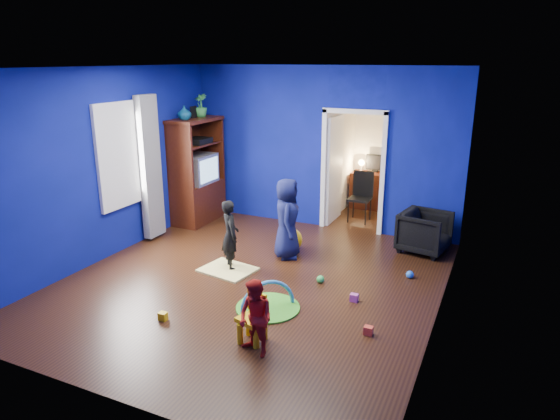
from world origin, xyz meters
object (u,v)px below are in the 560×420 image
at_px(toddler_red, 256,318).
at_px(tv_armoire, 197,171).
at_px(vase, 184,113).
at_px(hopper_ball, 290,240).
at_px(play_mat, 268,308).
at_px(child_black, 230,235).
at_px(crt_tv, 199,169).
at_px(child_navy, 287,219).
at_px(armchair, 425,232).
at_px(study_desk, 373,191).
at_px(kid_chair, 252,321).
at_px(folding_chair, 360,198).

height_order(toddler_red, tv_armoire, tv_armoire).
xyz_separation_m(vase, hopper_ball, (2.24, -0.43, -1.89)).
bearing_deg(toddler_red, play_mat, 127.64).
relative_size(tv_armoire, play_mat, 2.43).
height_order(child_black, crt_tv, crt_tv).
xyz_separation_m(vase, play_mat, (2.77, -2.33, -2.07)).
bearing_deg(hopper_ball, child_navy, -78.69).
bearing_deg(child_black, child_navy, -80.84).
bearing_deg(child_black, armchair, -96.67).
relative_size(child_navy, study_desk, 1.44).
height_order(tv_armoire, hopper_ball, tv_armoire).
xyz_separation_m(armchair, study_desk, (-1.39, 2.06, 0.04)).
xyz_separation_m(toddler_red, play_mat, (-0.33, 0.95, -0.41)).
bearing_deg(hopper_ball, toddler_red, -73.41).
xyz_separation_m(play_mat, study_desk, (0.05, 4.84, 0.36)).
height_order(vase, play_mat, vase).
distance_m(child_black, vase, 2.73).
bearing_deg(kid_chair, hopper_ball, 122.29).
distance_m(toddler_red, kid_chair, 0.30).
xyz_separation_m(child_navy, folding_chair, (0.53, 2.23, -0.17)).
relative_size(child_navy, vase, 5.08).
distance_m(kid_chair, play_mat, 0.81).
relative_size(toddler_red, tv_armoire, 0.43).
relative_size(tv_armoire, study_desk, 2.23).
relative_size(armchair, crt_tv, 1.05).
height_order(hopper_ball, play_mat, hopper_ball).
xyz_separation_m(vase, folding_chair, (2.82, 1.55, -1.63)).
xyz_separation_m(crt_tv, kid_chair, (2.90, -3.38, -0.77)).
distance_m(armchair, tv_armoire, 4.26).
bearing_deg(armchair, vase, 106.49).
height_order(toddler_red, play_mat, toddler_red).
bearing_deg(kid_chair, tv_armoire, 148.51).
bearing_deg(toddler_red, folding_chair, 111.92).
height_order(vase, hopper_ball, vase).
relative_size(kid_chair, folding_chair, 0.54).
bearing_deg(play_mat, child_navy, 106.00).
xyz_separation_m(vase, crt_tv, (0.04, 0.30, -1.07)).
bearing_deg(study_desk, child_black, -105.56).
bearing_deg(tv_armoire, kid_chair, -49.01).
distance_m(vase, kid_chair, 4.64).
xyz_separation_m(child_black, vase, (-1.72, 1.44, 1.56)).
distance_m(armchair, folding_chair, 1.78).
distance_m(crt_tv, play_mat, 3.92).
distance_m(crt_tv, hopper_ball, 2.46).
bearing_deg(armchair, crt_tv, 102.45).
xyz_separation_m(child_black, child_navy, (0.57, 0.76, 0.11)).
bearing_deg(study_desk, folding_chair, -90.00).
xyz_separation_m(toddler_red, vase, (-3.09, 3.28, 1.67)).
distance_m(child_navy, tv_armoire, 2.52).
bearing_deg(hopper_ball, kid_chair, -75.22).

